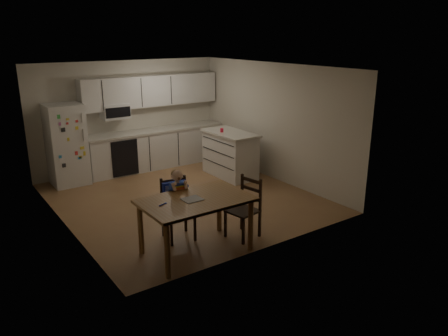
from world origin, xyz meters
name	(u,v)px	position (x,y,z in m)	size (l,w,h in m)	color
room	(170,131)	(0.00, 0.48, 1.25)	(4.52, 5.01, 2.51)	brown
refrigerator	(66,145)	(-1.55, 2.15, 0.85)	(0.72, 0.70, 1.70)	silver
kitchen_run	(154,131)	(0.50, 2.24, 0.88)	(3.37, 0.62, 2.15)	silver
kitchen_island	(230,154)	(1.56, 0.63, 0.50)	(0.71, 1.36, 1.00)	silver
red_cup	(222,130)	(1.41, 0.72, 1.05)	(0.07, 0.07, 0.09)	red
dining_table	(196,206)	(-0.93, -2.00, 0.72)	(1.54, 0.99, 0.83)	brown
napkin	(192,199)	(-0.99, -2.00, 0.83)	(0.27, 0.23, 0.01)	#A6A5AA
toddler_spoon	(162,205)	(-1.43, -1.94, 0.84)	(0.02, 0.02, 0.12)	#2538C5
chair_booster	(177,197)	(-0.92, -1.43, 0.68)	(0.48, 0.48, 1.13)	black
chair_side	(247,203)	(0.01, -1.98, 0.54)	(0.49, 0.49, 0.95)	black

